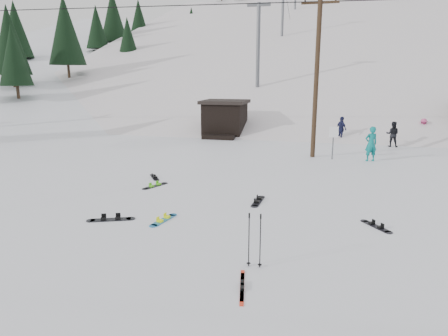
# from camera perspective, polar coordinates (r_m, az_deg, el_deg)

# --- Properties ---
(ground) EXTENTS (200.00, 200.00, 0.00)m
(ground) POSITION_cam_1_polar(r_m,az_deg,el_deg) (10.67, -1.37, -12.52)
(ground) COLOR white
(ground) RESTS_ON ground
(ski_slope) EXTENTS (60.00, 85.24, 65.97)m
(ski_slope) POSITION_cam_1_polar(r_m,az_deg,el_deg) (66.43, 11.55, -1.66)
(ski_slope) COLOR white
(ski_slope) RESTS_ON ground
(ridge_left) EXTENTS (47.54, 95.03, 58.38)m
(ridge_left) POSITION_cam_1_polar(r_m,az_deg,el_deg) (70.81, -19.23, -0.38)
(ridge_left) COLOR white
(ridge_left) RESTS_ON ground
(treeline_left) EXTENTS (20.00, 64.00, 10.00)m
(treeline_left) POSITION_cam_1_polar(r_m,az_deg,el_deg) (61.55, -22.52, 7.82)
(treeline_left) COLOR black
(treeline_left) RESTS_ON ground
(treeline_crest) EXTENTS (50.00, 6.00, 10.00)m
(treeline_crest) POSITION_cam_1_polar(r_m,az_deg,el_deg) (95.41, 12.87, 10.00)
(treeline_crest) COLOR black
(treeline_crest) RESTS_ON ski_slope
(utility_pole) EXTENTS (2.00, 0.26, 9.00)m
(utility_pole) POSITION_cam_1_polar(r_m,az_deg,el_deg) (23.27, 13.09, 12.93)
(utility_pole) COLOR #3A2819
(utility_pole) RESTS_ON ground
(trail_sign) EXTENTS (0.50, 0.09, 1.85)m
(trail_sign) POSITION_cam_1_polar(r_m,az_deg,el_deg) (23.09, 15.36, 4.31)
(trail_sign) COLOR #595B60
(trail_sign) RESTS_ON ground
(lift_hut) EXTENTS (3.40, 4.10, 2.75)m
(lift_hut) POSITION_cam_1_polar(r_m,az_deg,el_deg) (31.32, 0.11, 7.14)
(lift_hut) COLOR black
(lift_hut) RESTS_ON ground
(lift_tower_near) EXTENTS (2.20, 0.36, 8.00)m
(lift_tower_near) POSITION_cam_1_polar(r_m,az_deg,el_deg) (39.95, 4.92, 17.71)
(lift_tower_near) COLOR #595B60
(lift_tower_near) RESTS_ON ski_slope
(lift_tower_mid) EXTENTS (2.20, 0.36, 8.00)m
(lift_tower_mid) POSITION_cam_1_polar(r_m,az_deg,el_deg) (60.42, 8.42, 22.25)
(lift_tower_mid) COLOR #595B60
(lift_tower_mid) RESTS_ON ski_slope
(hero_snowboard) EXTENTS (0.49, 1.36, 0.10)m
(hero_snowboard) POSITION_cam_1_polar(r_m,az_deg,el_deg) (13.25, -8.64, -7.32)
(hero_snowboard) COLOR #1B74B3
(hero_snowboard) RESTS_ON ground
(hero_skis) EXTENTS (0.37, 1.52, 0.08)m
(hero_skis) POSITION_cam_1_polar(r_m,az_deg,el_deg) (9.30, 2.61, -16.51)
(hero_skis) COLOR red
(hero_skis) RESTS_ON ground
(ski_poles) EXTENTS (0.38, 0.10, 1.38)m
(ski_poles) POSITION_cam_1_polar(r_m,az_deg,el_deg) (9.90, 4.39, -10.19)
(ski_poles) COLOR black
(ski_poles) RESTS_ON ground
(board_scatter_a) EXTENTS (1.47, 0.77, 0.11)m
(board_scatter_a) POSITION_cam_1_polar(r_m,az_deg,el_deg) (13.66, -15.86, -7.05)
(board_scatter_a) COLOR black
(board_scatter_a) RESTS_ON ground
(board_scatter_b) EXTENTS (0.85, 1.12, 0.09)m
(board_scatter_b) POSITION_cam_1_polar(r_m,az_deg,el_deg) (18.73, -9.90, -1.29)
(board_scatter_b) COLOR black
(board_scatter_b) RESTS_ON ground
(board_scatter_c) EXTENTS (0.71, 1.30, 0.10)m
(board_scatter_c) POSITION_cam_1_polar(r_m,az_deg,el_deg) (17.28, -9.82, -2.50)
(board_scatter_c) COLOR black
(board_scatter_c) RESTS_ON ground
(board_scatter_d) EXTENTS (0.87, 1.08, 0.09)m
(board_scatter_d) POSITION_cam_1_polar(r_m,az_deg,el_deg) (13.45, 20.90, -7.76)
(board_scatter_d) COLOR black
(board_scatter_d) RESTS_ON ground
(board_scatter_f) EXTENTS (0.34, 1.47, 0.10)m
(board_scatter_f) POSITION_cam_1_polar(r_m,az_deg,el_deg) (15.02, 4.88, -4.73)
(board_scatter_f) COLOR black
(board_scatter_f) RESTS_ON ground
(skier_teal) EXTENTS (0.82, 0.70, 1.91)m
(skier_teal) POSITION_cam_1_polar(r_m,az_deg,el_deg) (23.31, 20.26, 3.26)
(skier_teal) COLOR #0B7776
(skier_teal) RESTS_ON ground
(skier_dark) EXTENTS (0.91, 0.77, 1.67)m
(skier_dark) POSITION_cam_1_polar(r_m,az_deg,el_deg) (28.63, 22.94, 4.48)
(skier_dark) COLOR black
(skier_dark) RESTS_ON ground
(skier_pink) EXTENTS (1.08, 0.75, 1.53)m
(skier_pink) POSITION_cam_1_polar(r_m,az_deg,el_deg) (32.90, 26.55, 5.01)
(skier_pink) COLOR #CC4882
(skier_pink) RESTS_ON ground
(skier_navy) EXTENTS (0.96, 1.10, 1.78)m
(skier_navy) POSITION_cam_1_polar(r_m,az_deg,el_deg) (29.72, 16.42, 5.37)
(skier_navy) COLOR #1A1D41
(skier_navy) RESTS_ON ground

